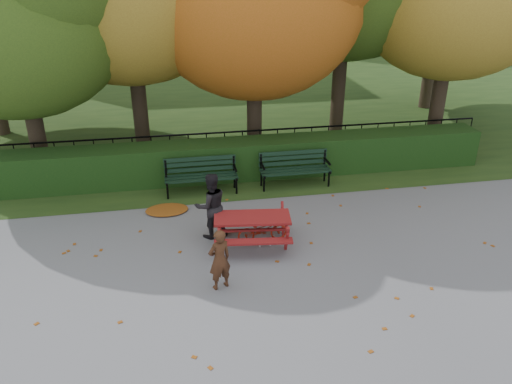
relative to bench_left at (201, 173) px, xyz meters
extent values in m
plane|color=slate|center=(1.30, -3.70, -0.52)|extent=(90.00, 90.00, 0.00)
plane|color=#1F3714|center=(1.30, 10.30, -0.51)|extent=(90.00, 90.00, 0.00)
cube|color=black|center=(1.30, 0.80, -0.02)|extent=(13.00, 0.90, 1.00)
cube|color=black|center=(1.30, 1.60, -0.44)|extent=(14.00, 0.04, 0.04)
cube|color=black|center=(1.30, 1.60, 0.48)|extent=(14.00, 0.04, 0.04)
cylinder|color=black|center=(-1.70, 1.60, -0.02)|extent=(0.03, 0.03, 1.00)
cylinder|color=black|center=(1.30, 1.60, -0.02)|extent=(0.03, 0.03, 1.00)
cylinder|color=black|center=(4.30, 1.60, -0.02)|extent=(0.03, 0.03, 1.00)
cylinder|color=black|center=(7.80, 1.60, -0.02)|extent=(0.03, 0.03, 1.00)
cylinder|color=black|center=(-4.20, 2.10, 0.79)|extent=(0.44, 0.44, 2.62)
ellipsoid|color=#314D17|center=(-4.20, 2.10, 3.61)|extent=(5.60, 5.60, 5.04)
cylinder|color=black|center=(-1.50, 3.30, 1.06)|extent=(0.44, 0.44, 3.15)
cylinder|color=black|center=(1.80, 2.50, 0.88)|extent=(0.44, 0.44, 2.80)
cylinder|color=black|center=(4.80, 3.80, 1.23)|extent=(0.44, 0.44, 3.50)
cylinder|color=black|center=(7.50, 2.30, 0.97)|extent=(0.44, 0.44, 2.97)
cylinder|color=black|center=(9.30, 6.30, 1.06)|extent=(0.44, 0.44, 3.15)
cube|color=black|center=(0.00, -0.28, -0.08)|extent=(1.80, 0.12, 0.04)
cube|color=black|center=(0.00, -0.10, -0.08)|extent=(1.80, 0.12, 0.04)
cube|color=black|center=(0.00, 0.08, -0.08)|extent=(1.80, 0.12, 0.04)
cube|color=black|center=(0.00, 0.17, 0.03)|extent=(1.80, 0.05, 0.10)
cube|color=black|center=(0.00, 0.17, 0.18)|extent=(1.80, 0.05, 0.10)
cube|color=black|center=(0.00, 0.17, 0.31)|extent=(1.80, 0.05, 0.10)
cube|color=black|center=(-0.85, -0.10, -0.10)|extent=(0.05, 0.55, 0.06)
cube|color=black|center=(-0.85, 0.17, 0.13)|extent=(0.05, 0.05, 0.41)
cylinder|color=black|center=(-0.85, -0.28, -0.30)|extent=(0.05, 0.05, 0.44)
cylinder|color=black|center=(-0.85, 0.08, -0.30)|extent=(0.05, 0.05, 0.44)
cube|color=black|center=(-0.85, -0.08, 0.10)|extent=(0.05, 0.45, 0.04)
cube|color=black|center=(0.85, -0.10, -0.10)|extent=(0.05, 0.55, 0.06)
cube|color=black|center=(0.85, 0.17, 0.13)|extent=(0.05, 0.05, 0.41)
cylinder|color=black|center=(0.85, -0.28, -0.30)|extent=(0.05, 0.05, 0.44)
cylinder|color=black|center=(0.85, 0.08, -0.30)|extent=(0.05, 0.05, 0.44)
cube|color=black|center=(0.85, -0.08, 0.10)|extent=(0.05, 0.45, 0.04)
cube|color=black|center=(2.40, -0.28, -0.08)|extent=(1.80, 0.12, 0.04)
cube|color=black|center=(2.40, -0.10, -0.08)|extent=(1.80, 0.12, 0.04)
cube|color=black|center=(2.40, 0.08, -0.08)|extent=(1.80, 0.12, 0.04)
cube|color=black|center=(2.40, 0.17, 0.03)|extent=(1.80, 0.05, 0.10)
cube|color=black|center=(2.40, 0.17, 0.18)|extent=(1.80, 0.05, 0.10)
cube|color=black|center=(2.40, 0.17, 0.31)|extent=(1.80, 0.05, 0.10)
cube|color=black|center=(1.55, -0.10, -0.10)|extent=(0.05, 0.55, 0.06)
cube|color=black|center=(1.55, 0.17, 0.13)|extent=(0.05, 0.05, 0.41)
cylinder|color=black|center=(1.55, -0.28, -0.30)|extent=(0.05, 0.05, 0.44)
cylinder|color=black|center=(1.55, 0.08, -0.30)|extent=(0.05, 0.05, 0.44)
cube|color=black|center=(1.55, -0.08, 0.10)|extent=(0.05, 0.45, 0.04)
cube|color=black|center=(3.25, -0.10, -0.10)|extent=(0.05, 0.55, 0.06)
cube|color=black|center=(3.25, 0.17, 0.13)|extent=(0.05, 0.05, 0.41)
cylinder|color=black|center=(3.25, -0.28, -0.30)|extent=(0.05, 0.05, 0.44)
cylinder|color=black|center=(3.25, 0.08, -0.30)|extent=(0.05, 0.05, 0.44)
cube|color=black|center=(3.25, -0.08, 0.10)|extent=(0.05, 0.45, 0.04)
cube|color=maroon|center=(0.82, -2.76, 0.11)|extent=(1.60, 0.82, 0.05)
cube|color=maroon|center=(0.75, -3.27, -0.14)|extent=(1.55, 0.40, 0.04)
cube|color=maroon|center=(0.88, -2.25, -0.14)|extent=(1.55, 0.40, 0.04)
cube|color=maroon|center=(0.11, -3.06, -0.18)|extent=(0.10, 0.44, 0.75)
cube|color=maroon|center=(0.20, -2.30, -0.18)|extent=(0.10, 0.44, 0.75)
cube|color=maroon|center=(0.16, -2.68, 0.04)|extent=(0.19, 1.15, 0.05)
cube|color=maroon|center=(1.43, -3.22, -0.18)|extent=(0.10, 0.44, 0.75)
cube|color=maroon|center=(1.52, -2.46, -0.18)|extent=(0.10, 0.44, 0.75)
cube|color=maroon|center=(1.48, -2.84, 0.04)|extent=(0.19, 1.15, 0.05)
cube|color=maroon|center=(0.82, -2.76, -0.18)|extent=(1.36, 0.22, 0.05)
ellipsoid|color=#68390C|center=(-0.89, -0.93, -0.49)|extent=(1.08, 0.82, 0.07)
imported|color=#422515|center=(0.00, -4.10, 0.07)|extent=(0.50, 0.42, 1.17)
imported|color=black|center=(0.04, -2.25, 0.20)|extent=(0.80, 0.68, 1.43)
imported|color=#A1200E|center=(1.05, -2.66, -0.24)|extent=(1.08, 0.44, 0.55)
camera|label=1|loc=(-0.69, -11.48, 4.87)|focal=35.00mm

